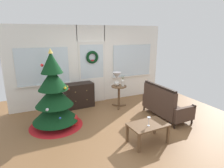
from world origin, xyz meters
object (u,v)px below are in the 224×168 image
at_px(dresser_cabinet, 79,95).
at_px(settee_sofa, 164,105).
at_px(side_table, 119,92).
at_px(flower_vase, 123,83).
at_px(table_lamp, 117,77).
at_px(coffee_table, 148,127).
at_px(wine_glass, 149,119).
at_px(gift_box, 73,121).
at_px(christmas_tree, 54,99).

distance_m(dresser_cabinet, settee_sofa, 2.62).
height_order(side_table, flower_vase, flower_vase).
height_order(table_lamp, coffee_table, table_lamp).
height_order(coffee_table, wine_glass, wine_glass).
xyz_separation_m(settee_sofa, coffee_table, (-1.14, -0.89, -0.01)).
bearing_deg(gift_box, flower_vase, 18.41).
height_order(table_lamp, flower_vase, table_lamp).
xyz_separation_m(christmas_tree, coffee_table, (1.69, -1.62, -0.34)).
bearing_deg(settee_sofa, dresser_cabinet, 138.11).
bearing_deg(christmas_tree, coffee_table, -43.69).
bearing_deg(side_table, gift_box, -158.68).
relative_size(settee_sofa, table_lamp, 3.27).
relative_size(side_table, flower_vase, 1.99).
bearing_deg(wine_glass, coffee_table, 61.13).
height_order(settee_sofa, gift_box, settee_sofa).
bearing_deg(wine_glass, dresser_cabinet, 105.93).
bearing_deg(flower_vase, gift_box, -161.59).
height_order(settee_sofa, flower_vase, flower_vase).
relative_size(table_lamp, flower_vase, 1.26).
height_order(christmas_tree, settee_sofa, christmas_tree).
bearing_deg(table_lamp, flower_vase, -32.01).
xyz_separation_m(coffee_table, gift_box, (-1.28, 1.47, -0.26)).
relative_size(christmas_tree, table_lamp, 4.49).
relative_size(flower_vase, wine_glass, 1.79).
relative_size(side_table, table_lamp, 1.59).
bearing_deg(settee_sofa, gift_box, 166.54).
height_order(settee_sofa, wine_glass, settee_sofa).
bearing_deg(settee_sofa, christmas_tree, 165.53).
bearing_deg(side_table, wine_glass, -99.96).
height_order(christmas_tree, side_table, christmas_tree).
relative_size(settee_sofa, side_table, 2.06).
distance_m(wine_glass, gift_box, 2.03).
height_order(flower_vase, wine_glass, flower_vase).
bearing_deg(settee_sofa, coffee_table, -142.24).
bearing_deg(gift_box, coffee_table, -48.83).
distance_m(christmas_tree, wine_glass, 2.37).
distance_m(settee_sofa, coffee_table, 1.45).
height_order(flower_vase, gift_box, flower_vase).
relative_size(dresser_cabinet, table_lamp, 2.10).
relative_size(side_table, wine_glass, 3.58).
bearing_deg(coffee_table, side_table, 80.71).
bearing_deg(table_lamp, settee_sofa, -55.59).
bearing_deg(dresser_cabinet, gift_box, -112.06).
height_order(side_table, wine_glass, side_table).
bearing_deg(dresser_cabinet, wine_glass, -74.07).
height_order(dresser_cabinet, side_table, dresser_cabinet).
xyz_separation_m(side_table, gift_box, (-1.63, -0.63, -0.38)).
xyz_separation_m(dresser_cabinet, flower_vase, (1.25, -0.60, 0.42)).
xyz_separation_m(table_lamp, coffee_table, (-0.28, -2.14, -0.61)).
bearing_deg(dresser_cabinet, side_table, -24.93).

